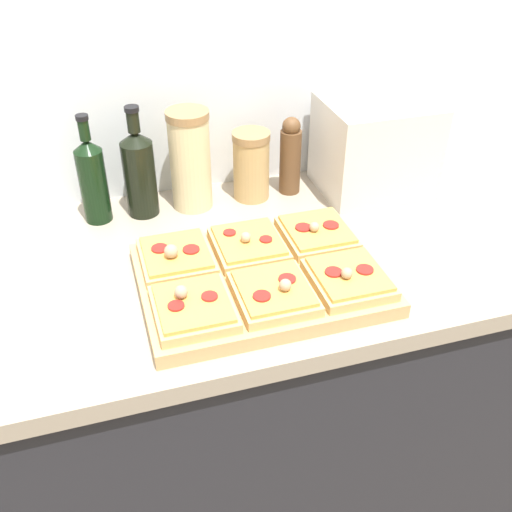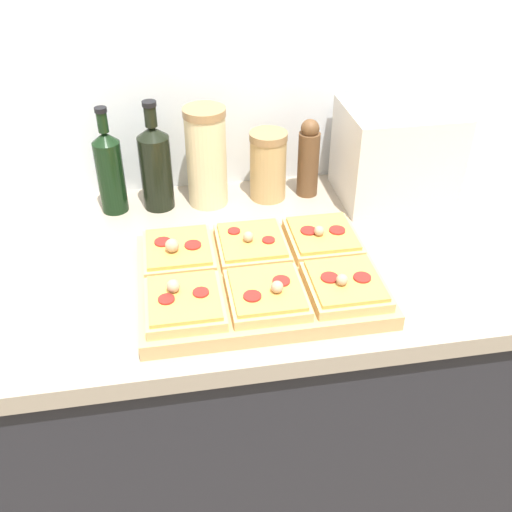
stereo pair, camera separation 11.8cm
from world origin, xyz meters
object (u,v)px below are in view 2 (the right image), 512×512
(wine_bottle, at_px, (156,166))
(grain_jar_short, at_px, (268,165))
(toaster_oven, at_px, (396,153))
(cutting_board, at_px, (259,279))
(grain_jar_tall, at_px, (208,157))
(olive_oil_bottle, at_px, (110,170))
(pepper_mill, at_px, (308,159))

(wine_bottle, distance_m, grain_jar_short, 0.27)
(toaster_oven, bearing_deg, cutting_board, -141.44)
(cutting_board, xyz_separation_m, grain_jar_tall, (-0.06, 0.35, 0.10))
(olive_oil_bottle, relative_size, toaster_oven, 0.90)
(pepper_mill, xyz_separation_m, toaster_oven, (0.20, -0.04, 0.02))
(cutting_board, xyz_separation_m, grain_jar_short, (0.08, 0.35, 0.07))
(cutting_board, relative_size, olive_oil_bottle, 1.84)
(grain_jar_short, xyz_separation_m, pepper_mill, (0.10, -0.00, 0.01))
(cutting_board, distance_m, grain_jar_tall, 0.37)
(wine_bottle, xyz_separation_m, grain_jar_short, (0.27, 0.00, -0.02))
(pepper_mill, bearing_deg, wine_bottle, 180.00)
(cutting_board, relative_size, toaster_oven, 1.66)
(grain_jar_tall, height_order, toaster_oven, grain_jar_tall)
(grain_jar_short, xyz_separation_m, toaster_oven, (0.30, -0.04, 0.03))
(pepper_mill, relative_size, toaster_oven, 0.69)
(cutting_board, bearing_deg, pepper_mill, 62.37)
(olive_oil_bottle, distance_m, toaster_oven, 0.67)
(wine_bottle, height_order, pepper_mill, wine_bottle)
(olive_oil_bottle, xyz_separation_m, grain_jar_short, (0.37, -0.00, -0.02))
(cutting_board, distance_m, wine_bottle, 0.40)
(grain_jar_short, bearing_deg, grain_jar_tall, 180.00)
(toaster_oven, bearing_deg, wine_bottle, 175.63)
(cutting_board, bearing_deg, wine_bottle, 117.32)
(grain_jar_tall, bearing_deg, pepper_mill, -0.00)
(grain_jar_short, bearing_deg, wine_bottle, 180.00)
(wine_bottle, bearing_deg, grain_jar_tall, 0.00)
(olive_oil_bottle, distance_m, grain_jar_short, 0.37)
(wine_bottle, bearing_deg, toaster_oven, -4.37)
(cutting_board, bearing_deg, grain_jar_short, 76.46)
(olive_oil_bottle, xyz_separation_m, wine_bottle, (0.10, -0.00, 0.00))
(cutting_board, bearing_deg, toaster_oven, 38.56)
(grain_jar_tall, bearing_deg, toaster_oven, -5.57)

